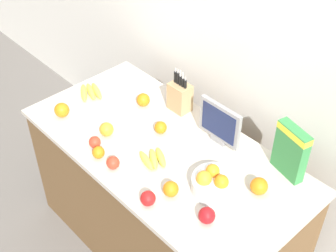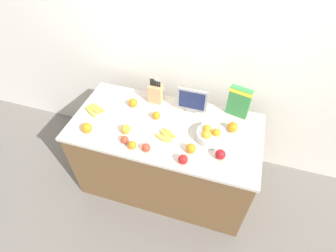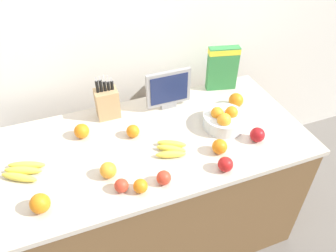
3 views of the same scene
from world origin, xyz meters
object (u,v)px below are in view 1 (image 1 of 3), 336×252
orange_near_bowl (98,152)px  knife_block (180,96)px  small_monitor (220,123)px  apple_rightmost (95,142)px  fruit_bowl (215,183)px  apple_rear (207,215)px  orange_front_right (161,127)px  banana_bunch_right (154,159)px  orange_by_cereal (62,110)px  apple_leftmost (148,198)px  orange_front_center (259,186)px  orange_back_center (107,129)px  apple_middle (113,163)px  orange_mid_left (143,100)px  cereal_box (291,149)px  orange_front_left (171,189)px  banana_bunch_left (90,92)px

orange_near_bowl → knife_block: bearing=90.9°
small_monitor → apple_rightmost: 0.69m
fruit_bowl → orange_near_bowl: 0.65m
small_monitor → apple_rear: (0.34, -0.45, -0.09)m
apple_rear → orange_front_right: (-0.62, 0.27, -0.00)m
banana_bunch_right → orange_by_cereal: bearing=-168.2°
apple_leftmost → orange_front_center: bearing=54.9°
apple_rightmost → orange_front_right: 0.38m
orange_front_right → apple_rightmost: bearing=-114.1°
orange_by_cereal → orange_back_center: 0.33m
banana_bunch_right → apple_rear: (0.47, -0.08, 0.02)m
apple_middle → orange_front_center: (0.63, 0.42, 0.01)m
apple_leftmost → orange_front_right: apple_leftmost is taller
banana_bunch_right → orange_near_bowl: (-0.23, -0.19, 0.02)m
knife_block → orange_front_right: (0.08, -0.23, -0.06)m
apple_rear → orange_front_center: (0.05, 0.32, 0.00)m
small_monitor → apple_rightmost: bearing=-129.4°
banana_bunch_right → knife_block: bearing=119.3°
orange_mid_left → orange_back_center: size_ratio=1.01×
cereal_box → apple_leftmost: 0.75m
apple_rightmost → orange_front_left: 0.54m
small_monitor → apple_rear: bearing=-53.1°
orange_front_left → orange_near_bowl: (-0.46, -0.10, -0.01)m
apple_rightmost → orange_near_bowl: orange_near_bowl is taller
apple_rear → orange_front_center: 0.32m
orange_front_center → orange_back_center: bearing=-161.7°
banana_bunch_right → orange_front_left: bearing=-21.9°
orange_near_bowl → orange_mid_left: bearing=111.6°
orange_back_center → orange_near_bowl: orange_back_center is taller
banana_bunch_right → orange_mid_left: bearing=145.7°
fruit_bowl → orange_front_left: fruit_bowl is taller
knife_block → orange_mid_left: bearing=-142.4°
fruit_bowl → orange_back_center: bearing=-168.8°
apple_rightmost → orange_front_left: (0.54, 0.07, 0.01)m
orange_front_center → apple_leftmost: bearing=-125.1°
apple_middle → apple_leftmost: size_ratio=0.92×
banana_bunch_left → banana_bunch_right: 0.74m
knife_block → apple_leftmost: bearing=-55.4°
apple_leftmost → orange_front_left: orange_front_left is taller
cereal_box → apple_leftmost: bearing=-102.7°
knife_block → orange_back_center: bearing=-102.8°
banana_bunch_left → orange_front_center: (1.25, 0.12, 0.03)m
orange_back_center → orange_near_bowl: bearing=-50.7°
small_monitor → orange_back_center: bearing=-138.2°
apple_rightmost → apple_rear: size_ratio=0.81×
apple_middle → orange_mid_left: size_ratio=0.86×
knife_block → apple_middle: (0.13, -0.61, -0.06)m
apple_leftmost → orange_by_cereal: bearing=175.0°
apple_rear → orange_by_cereal: (-1.13, -0.06, 0.00)m
banana_bunch_right → orange_front_right: (-0.15, 0.19, 0.02)m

